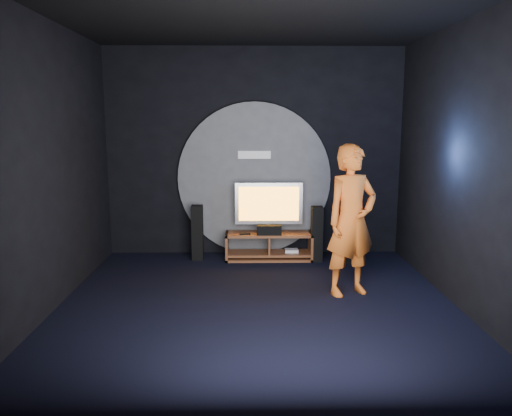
{
  "coord_description": "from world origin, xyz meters",
  "views": [
    {
      "loc": [
        -0.12,
        -6.02,
        2.31
      ],
      "look_at": [
        0.0,
        1.05,
        1.05
      ],
      "focal_mm": 35.0,
      "sensor_mm": 36.0,
      "label": 1
    }
  ],
  "objects_px": {
    "subwoofer": "(349,251)",
    "player": "(351,221)",
    "tv": "(269,205)",
    "tower_speaker_left": "(197,233)",
    "media_console": "(269,248)",
    "tower_speaker_right": "(317,234)"
  },
  "relations": [
    {
      "from": "tower_speaker_left",
      "to": "tower_speaker_right",
      "type": "bearing_deg",
      "value": -4.08
    },
    {
      "from": "subwoofer",
      "to": "player",
      "type": "height_order",
      "value": "player"
    },
    {
      "from": "media_console",
      "to": "player",
      "type": "height_order",
      "value": "player"
    },
    {
      "from": "tower_speaker_right",
      "to": "subwoofer",
      "type": "height_order",
      "value": "tower_speaker_right"
    },
    {
      "from": "tower_speaker_right",
      "to": "player",
      "type": "xyz_separation_m",
      "value": [
        0.23,
        -1.56,
        0.54
      ]
    },
    {
      "from": "tower_speaker_left",
      "to": "tv",
      "type": "bearing_deg",
      "value": 2.4
    },
    {
      "from": "tv",
      "to": "subwoofer",
      "type": "distance_m",
      "value": 1.51
    },
    {
      "from": "media_console",
      "to": "tv",
      "type": "distance_m",
      "value": 0.71
    },
    {
      "from": "media_console",
      "to": "subwoofer",
      "type": "xyz_separation_m",
      "value": [
        1.3,
        -0.17,
        -0.01
      ]
    },
    {
      "from": "tv",
      "to": "player",
      "type": "bearing_deg",
      "value": -59.96
    },
    {
      "from": "media_console",
      "to": "subwoofer",
      "type": "height_order",
      "value": "media_console"
    },
    {
      "from": "tower_speaker_left",
      "to": "player",
      "type": "distance_m",
      "value": 2.83
    },
    {
      "from": "media_console",
      "to": "player",
      "type": "distance_m",
      "value": 2.12
    },
    {
      "from": "tv",
      "to": "subwoofer",
      "type": "relative_size",
      "value": 3.04
    },
    {
      "from": "media_console",
      "to": "subwoofer",
      "type": "relative_size",
      "value": 3.9
    },
    {
      "from": "subwoofer",
      "to": "media_console",
      "type": "bearing_deg",
      "value": 172.38
    },
    {
      "from": "media_console",
      "to": "tower_speaker_left",
      "type": "bearing_deg",
      "value": 179.16
    },
    {
      "from": "tower_speaker_left",
      "to": "subwoofer",
      "type": "relative_size",
      "value": 2.48
    },
    {
      "from": "subwoofer",
      "to": "player",
      "type": "relative_size",
      "value": 0.18
    },
    {
      "from": "tower_speaker_left",
      "to": "media_console",
      "type": "bearing_deg",
      "value": -0.84
    },
    {
      "from": "tower_speaker_left",
      "to": "player",
      "type": "relative_size",
      "value": 0.46
    },
    {
      "from": "tv",
      "to": "tower_speaker_right",
      "type": "relative_size",
      "value": 1.22
    }
  ]
}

